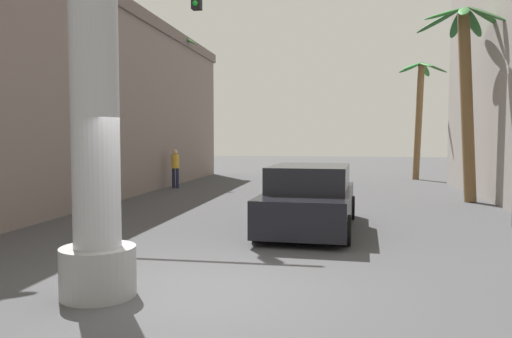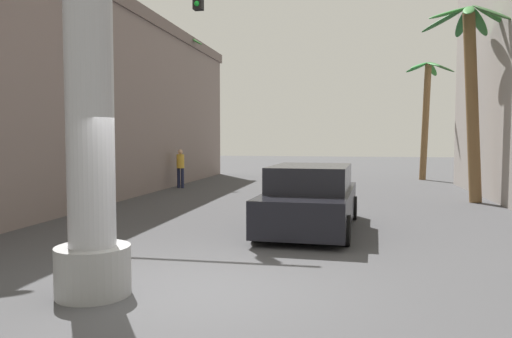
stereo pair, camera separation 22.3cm
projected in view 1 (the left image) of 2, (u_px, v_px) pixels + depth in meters
ground_plane at (285, 203)px, 17.10m from camera, size 88.04×88.04×0.00m
building_left at (34, 101)px, 19.54m from camera, size 8.49×24.44×7.32m
street_lamp at (500, 60)px, 12.30m from camera, size 2.80×0.28×6.75m
traffic_light_mast at (96, 53)px, 13.47m from camera, size 5.20×0.32×6.45m
car_lead at (310, 199)px, 12.13m from camera, size 2.27×4.97×1.56m
palm_tree_far_right at (419, 106)px, 26.50m from camera, size 2.50×2.67×6.29m
palm_tree_mid_right at (466, 80)px, 17.23m from camera, size 3.14×3.24×6.76m
palm_tree_far_left at (178, 90)px, 25.55m from camera, size 2.64×2.67×7.65m
pedestrian_far_left at (175, 166)px, 22.08m from camera, size 0.41×0.41×1.72m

